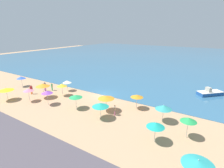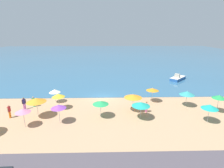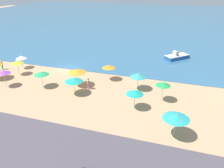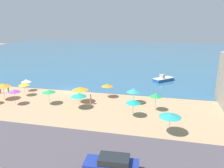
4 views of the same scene
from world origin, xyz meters
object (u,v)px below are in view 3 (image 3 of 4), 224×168
beach_umbrella_0 (77,71)px  beach_umbrella_8 (138,75)px  beach_umbrella_9 (21,57)px  bather_2 (2,65)px  beach_umbrella_1 (3,72)px  beach_umbrella_4 (109,67)px  beach_umbrella_14 (41,73)px  beach_umbrella_2 (163,84)px  beach_umbrella_11 (17,62)px  skiff_nearshore (177,56)px  beach_umbrella_7 (176,117)px  beach_umbrella_6 (74,80)px  bather_0 (88,83)px  beach_umbrella_5 (135,92)px

beach_umbrella_0 → beach_umbrella_8: beach_umbrella_0 is taller
beach_umbrella_9 → bather_2: size_ratio=1.41×
beach_umbrella_1 → beach_umbrella_8: (17.54, 4.59, -0.07)m
beach_umbrella_4 → beach_umbrella_9: 15.23m
beach_umbrella_14 → beach_umbrella_4: bearing=32.5°
beach_umbrella_2 → beach_umbrella_14: bearing=-176.2°
beach_umbrella_11 → skiff_nearshore: beach_umbrella_11 is taller
beach_umbrella_0 → beach_umbrella_7: (13.37, -7.22, -0.03)m
bather_2 → beach_umbrella_14: bearing=-19.7°
beach_umbrella_6 → beach_umbrella_14: size_ratio=1.01×
beach_umbrella_0 → beach_umbrella_8: bearing=9.8°
beach_umbrella_7 → bather_0: (-11.56, 6.72, -1.30)m
beach_umbrella_2 → bather_2: (-26.07, 2.55, -1.40)m
beach_umbrella_14 → beach_umbrella_7: bearing=-16.9°
beach_umbrella_8 → beach_umbrella_9: bearing=174.4°
beach_umbrella_4 → bather_2: bearing=-175.5°
beach_umbrella_2 → beach_umbrella_9: beach_umbrella_2 is taller
beach_umbrella_4 → beach_umbrella_9: size_ratio=1.05×
beach_umbrella_4 → beach_umbrella_14: beach_umbrella_4 is taller
beach_umbrella_9 → skiff_nearshore: 27.53m
beach_umbrella_1 → beach_umbrella_9: bearing=109.8°
beach_umbrella_2 → beach_umbrella_4: (-8.07, 3.97, -0.20)m
beach_umbrella_14 → bather_0: (6.22, 1.32, -1.16)m
beach_umbrella_4 → beach_umbrella_11: beach_umbrella_11 is taller
beach_umbrella_4 → beach_umbrella_5: size_ratio=0.97×
beach_umbrella_7 → beach_umbrella_14: bearing=163.1°
beach_umbrella_7 → skiff_nearshore: 23.31m
beach_umbrella_0 → beach_umbrella_1: beach_umbrella_0 is taller
beach_umbrella_0 → beach_umbrella_9: size_ratio=1.13×
beach_umbrella_2 → beach_umbrella_11: 22.14m
beach_umbrella_6 → beach_umbrella_4: bearing=62.9°
beach_umbrella_2 → beach_umbrella_7: beach_umbrella_2 is taller
beach_umbrella_9 → beach_umbrella_11: beach_umbrella_11 is taller
beach_umbrella_1 → beach_umbrella_11: size_ratio=1.02×
beach_umbrella_5 → beach_umbrella_11: (-19.27, 4.40, -0.03)m
beach_umbrella_9 → beach_umbrella_7: bearing=-22.8°
beach_umbrella_7 → beach_umbrella_14: beach_umbrella_7 is taller
beach_umbrella_6 → bather_0: beach_umbrella_6 is taller
beach_umbrella_0 → beach_umbrella_4: bearing=42.6°
beach_umbrella_4 → beach_umbrella_5: beach_umbrella_5 is taller
beach_umbrella_7 → beach_umbrella_0: bearing=151.6°
beach_umbrella_6 → beach_umbrella_8: bearing=26.4°
beach_umbrella_7 → bather_2: 29.32m
beach_umbrella_7 → beach_umbrella_8: bearing=121.1°
beach_umbrella_6 → beach_umbrella_7: 13.63m
beach_umbrella_1 → beach_umbrella_7: (22.75, -4.04, 0.02)m
beach_umbrella_0 → beach_umbrella_5: (8.77, -3.48, -0.12)m
beach_umbrella_5 → beach_umbrella_14: (-13.18, 1.66, -0.05)m
beach_umbrella_5 → beach_umbrella_14: 13.28m
bather_0 → beach_umbrella_5: bearing=-23.2°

